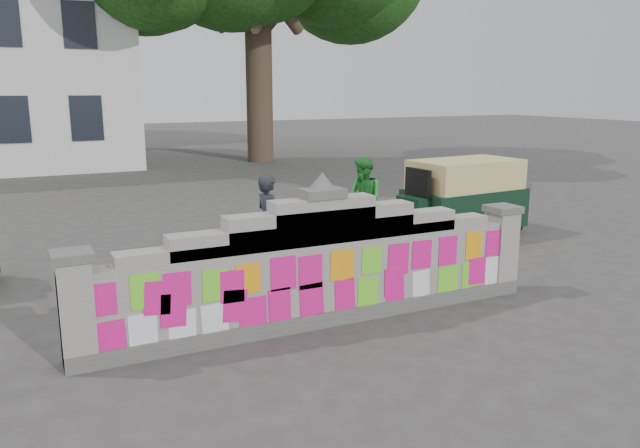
{
  "coord_description": "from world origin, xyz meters",
  "views": [
    {
      "loc": [
        -3.48,
        -7.0,
        3.04
      ],
      "look_at": [
        0.46,
        1.0,
        1.1
      ],
      "focal_mm": 35.0,
      "sensor_mm": 36.0,
      "label": 1
    }
  ],
  "objects_px": {
    "cyclist_bike": "(269,258)",
    "cyclist_rider": "(269,239)",
    "rickshaw_right": "(462,196)",
    "pedestrian": "(363,200)"
  },
  "relations": [
    {
      "from": "cyclist_rider",
      "to": "rickshaw_right",
      "type": "bearing_deg",
      "value": -77.45
    },
    {
      "from": "cyclist_rider",
      "to": "rickshaw_right",
      "type": "relative_size",
      "value": 0.52
    },
    {
      "from": "cyclist_bike",
      "to": "pedestrian",
      "type": "bearing_deg",
      "value": -60.51
    },
    {
      "from": "cyclist_bike",
      "to": "rickshaw_right",
      "type": "height_order",
      "value": "rickshaw_right"
    },
    {
      "from": "cyclist_bike",
      "to": "cyclist_rider",
      "type": "distance_m",
      "value": 0.31
    },
    {
      "from": "cyclist_bike",
      "to": "cyclist_rider",
      "type": "relative_size",
      "value": 1.12
    },
    {
      "from": "cyclist_rider",
      "to": "rickshaw_right",
      "type": "xyz_separation_m",
      "value": [
        4.97,
        1.51,
        0.06
      ]
    },
    {
      "from": "cyclist_bike",
      "to": "pedestrian",
      "type": "distance_m",
      "value": 3.37
    },
    {
      "from": "pedestrian",
      "to": "rickshaw_right",
      "type": "relative_size",
      "value": 0.59
    },
    {
      "from": "cyclist_rider",
      "to": "pedestrian",
      "type": "bearing_deg",
      "value": -60.51
    }
  ]
}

